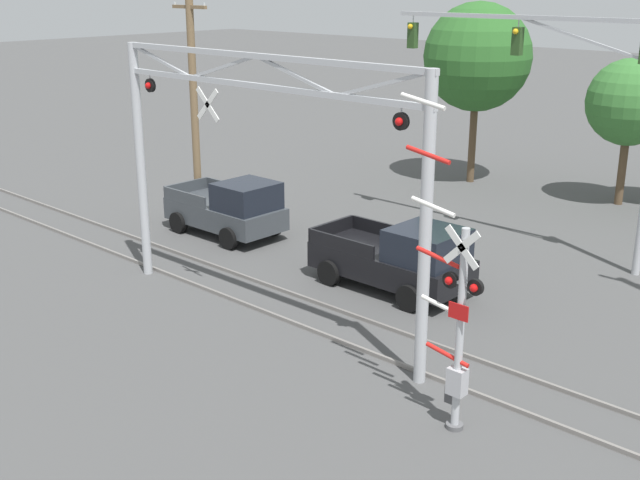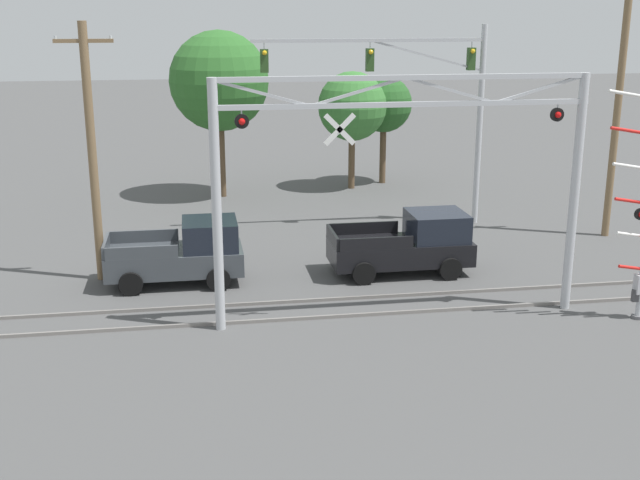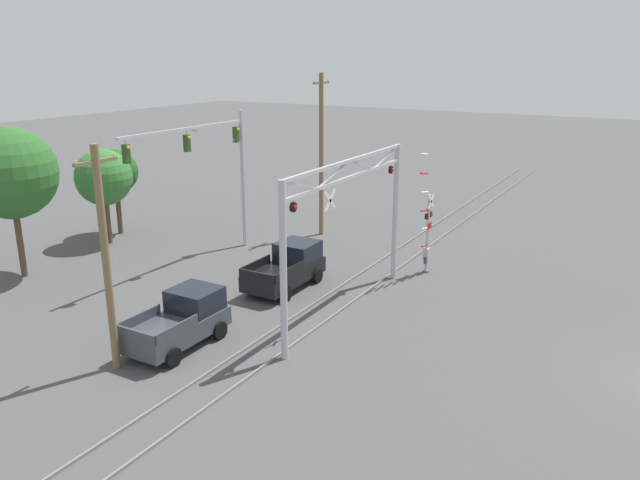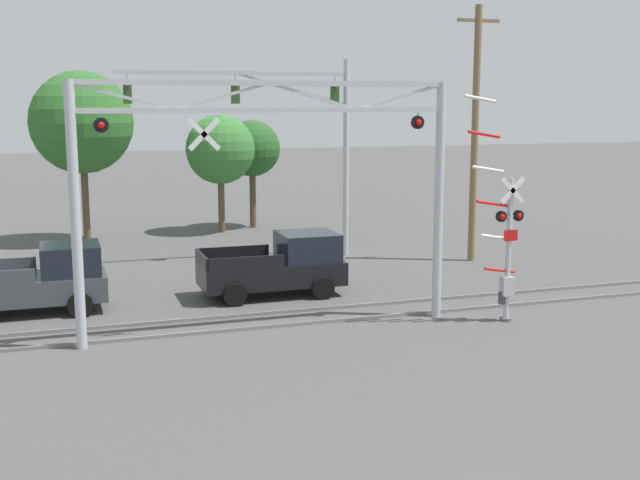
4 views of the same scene
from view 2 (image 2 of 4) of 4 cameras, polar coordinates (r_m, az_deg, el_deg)
The scene contains 11 objects.
rail_track_near at distance 23.68m, azimuth 5.44°, elevation -5.17°, with size 80.00×0.08×0.10m, color gray.
rail_track_far at distance 24.98m, azimuth 4.61°, elevation -4.01°, with size 80.00×0.08×0.10m, color gray.
crossing_gantry at distance 22.20m, azimuth 5.89°, elevation 5.30°, with size 10.51×0.29×6.93m.
traffic_signal_span at distance 32.71m, azimuth 7.81°, elevation 10.45°, with size 9.36×0.39×8.07m.
pickup_truck_lead at distance 27.21m, azimuth 6.37°, elevation -0.28°, with size 4.71×2.30×2.06m.
pickup_truck_following at distance 26.41m, azimuth -9.66°, elevation -0.92°, with size 4.38×2.30×2.06m.
utility_pole_left at distance 26.61m, azimuth -15.91°, elevation 6.12°, with size 1.80×0.28×8.28m.
utility_pole_right at distance 32.78m, azimuth 20.43°, elevation 9.07°, with size 1.80×0.28×10.07m.
background_tree_beyond_span at distance 39.70m, azimuth 2.30°, elevation 9.46°, with size 3.37×3.37×5.77m.
background_tree_far_left_verge at distance 41.13m, azimuth 4.56°, elevation 9.57°, with size 2.84×2.84×5.47m.
background_tree_far_right_verge at distance 37.99m, azimuth -7.18°, elevation 11.14°, with size 4.61×4.61×7.77m.
Camera 2 is at (-5.75, -7.95, 8.56)m, focal length 45.00 mm.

